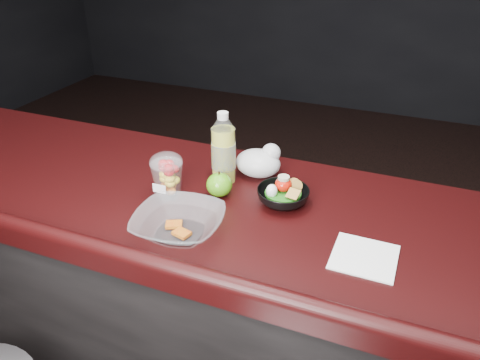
# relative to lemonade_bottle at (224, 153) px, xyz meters

# --- Properties ---
(counter) EXTENTS (4.06, 0.71, 1.02)m
(counter) POSITION_rel_lemonade_bottle_xyz_m (0.08, -0.12, -0.61)
(counter) COLOR black
(counter) RESTS_ON ground
(lemonade_bottle) EXTENTS (0.08, 0.08, 0.24)m
(lemonade_bottle) POSITION_rel_lemonade_bottle_xyz_m (0.00, 0.00, 0.00)
(lemonade_bottle) COLOR #CCD236
(lemonade_bottle) RESTS_ON counter
(fruit_cup) EXTENTS (0.10, 0.10, 0.14)m
(fruit_cup) POSITION_rel_lemonade_bottle_xyz_m (-0.12, -0.15, -0.03)
(fruit_cup) COLOR white
(fruit_cup) RESTS_ON counter
(green_apple) EXTENTS (0.08, 0.08, 0.08)m
(green_apple) POSITION_rel_lemonade_bottle_xyz_m (0.03, -0.09, -0.06)
(green_apple) COLOR #477B0E
(green_apple) RESTS_ON counter
(plastic_bag) EXTENTS (0.15, 0.12, 0.11)m
(plastic_bag) POSITION_rel_lemonade_bottle_xyz_m (0.10, 0.08, -0.05)
(plastic_bag) COLOR silver
(plastic_bag) RESTS_ON counter
(snack_bowl) EXTENTS (0.19, 0.19, 0.09)m
(snack_bowl) POSITION_rel_lemonade_bottle_xyz_m (0.22, -0.06, -0.07)
(snack_bowl) COLOR black
(snack_bowl) RESTS_ON counter
(takeout_bowl) EXTENTS (0.27, 0.27, 0.06)m
(takeout_bowl) POSITION_rel_lemonade_bottle_xyz_m (0.00, -0.31, -0.07)
(takeout_bowl) COLOR silver
(takeout_bowl) RESTS_ON counter
(paper_napkin) EXTENTS (0.16, 0.16, 0.00)m
(paper_napkin) POSITION_rel_lemonade_bottle_xyz_m (0.49, -0.23, -0.10)
(paper_napkin) COLOR white
(paper_napkin) RESTS_ON counter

